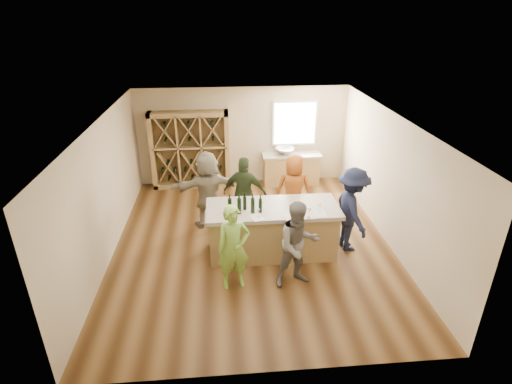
{
  "coord_description": "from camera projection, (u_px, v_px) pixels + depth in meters",
  "views": [
    {
      "loc": [
        -0.58,
        -7.59,
        4.81
      ],
      "look_at": [
        0.1,
        0.2,
        1.15
      ],
      "focal_mm": 28.0,
      "sensor_mm": 36.0,
      "label": 1
    }
  ],
  "objects": [
    {
      "name": "wine_bottle_e",
      "position": [
        260.0,
        205.0,
        7.88
      ],
      "size": [
        0.08,
        0.08,
        0.29
      ],
      "primitive_type": "cylinder",
      "rotation": [
        0.0,
        0.0,
        0.12
      ],
      "color": "black",
      "rests_on": "tasting_counter_top"
    },
    {
      "name": "sink",
      "position": [
        285.0,
        151.0,
        11.49
      ],
      "size": [
        0.54,
        0.54,
        0.19
      ],
      "primitive_type": "imported",
      "color": "silver",
      "rests_on": "back_counter_top"
    },
    {
      "name": "wall_right",
      "position": [
        393.0,
        180.0,
        8.58
      ],
      "size": [
        0.1,
        7.0,
        2.8
      ],
      "primitive_type": "cube",
      "color": "#C2AF8D",
      "rests_on": "ground"
    },
    {
      "name": "wine_glass_d",
      "position": [
        296.0,
        205.0,
        8.05
      ],
      "size": [
        0.08,
        0.08,
        0.17
      ],
      "primitive_type": "cone",
      "rotation": [
        0.0,
        0.0,
        -0.31
      ],
      "color": "white",
      "rests_on": "tasting_counter_top"
    },
    {
      "name": "wall_back",
      "position": [
        242.0,
        136.0,
        11.54
      ],
      "size": [
        6.0,
        0.1,
        2.8
      ],
      "primitive_type": "cube",
      "color": "#C2AF8D",
      "rests_on": "ground"
    },
    {
      "name": "tasting_menu_c",
      "position": [
        321.0,
        213.0,
        7.89
      ],
      "size": [
        0.24,
        0.31,
        0.0
      ],
      "primitive_type": "cube",
      "rotation": [
        0.0,
        0.0,
        -0.08
      ],
      "color": "white",
      "rests_on": "tasting_counter_top"
    },
    {
      "name": "faucet",
      "position": [
        284.0,
        147.0,
        11.63
      ],
      "size": [
        0.02,
        0.02,
        0.3
      ],
      "primitive_type": "cylinder",
      "color": "silver",
      "rests_on": "back_counter_top"
    },
    {
      "name": "ceiling",
      "position": [
        252.0,
        117.0,
        7.73
      ],
      "size": [
        6.0,
        7.0,
        0.1
      ],
      "primitive_type": "cube",
      "color": "white",
      "rests_on": "ground"
    },
    {
      "name": "window_pane",
      "position": [
        295.0,
        124.0,
        11.41
      ],
      "size": [
        1.18,
        0.01,
        1.18
      ],
      "primitive_type": "cube",
      "color": "white",
      "rests_on": "wall_back"
    },
    {
      "name": "person_near_left",
      "position": [
        234.0,
        248.0,
        7.22
      ],
      "size": [
        0.69,
        0.56,
        1.66
      ],
      "primitive_type": "imported",
      "rotation": [
        0.0,
        0.0,
        0.21
      ],
      "color": "#8CC64C",
      "rests_on": "floor"
    },
    {
      "name": "back_counter_base",
      "position": [
        291.0,
        170.0,
        11.75
      ],
      "size": [
        1.6,
        0.58,
        0.86
      ],
      "primitive_type": "cube",
      "color": "#9D7E4B",
      "rests_on": "floor"
    },
    {
      "name": "wine_glass_a",
      "position": [
        259.0,
        213.0,
        7.7
      ],
      "size": [
        0.08,
        0.08,
        0.18
      ],
      "primitive_type": "cone",
      "rotation": [
        0.0,
        0.0,
        0.25
      ],
      "color": "white",
      "rests_on": "tasting_counter_top"
    },
    {
      "name": "person_server",
      "position": [
        352.0,
        210.0,
        8.36
      ],
      "size": [
        0.67,
        1.25,
        1.85
      ],
      "primitive_type": "imported",
      "rotation": [
        0.0,
        0.0,
        1.67
      ],
      "color": "#191E38",
      "rests_on": "floor"
    },
    {
      "name": "tasting_menu_a",
      "position": [
        257.0,
        217.0,
        7.74
      ],
      "size": [
        0.31,
        0.36,
        0.0
      ],
      "primitive_type": "cube",
      "rotation": [
        0.0,
        0.0,
        0.35
      ],
      "color": "white",
      "rests_on": "tasting_counter_top"
    },
    {
      "name": "person_far_right",
      "position": [
        294.0,
        190.0,
        9.42
      ],
      "size": [
        0.95,
        0.72,
        1.74
      ],
      "primitive_type": "imported",
      "rotation": [
        0.0,
        0.0,
        2.93
      ],
      "color": "#994C19",
      "rests_on": "floor"
    },
    {
      "name": "wine_bottle_b",
      "position": [
        239.0,
        206.0,
        7.83
      ],
      "size": [
        0.1,
        0.1,
        0.33
      ],
      "primitive_type": "cylinder",
      "rotation": [
        0.0,
        0.0,
        0.22
      ],
      "color": "black",
      "rests_on": "tasting_counter_top"
    },
    {
      "name": "tasting_counter_top",
      "position": [
        273.0,
        209.0,
        8.16
      ],
      "size": [
        2.72,
        1.12,
        0.08
      ],
      "primitive_type": "cube",
      "color": "#AA9D8B",
      "rests_on": "tasting_counter_base"
    },
    {
      "name": "wine_bottle_c",
      "position": [
        245.0,
        203.0,
        7.99
      ],
      "size": [
        0.09,
        0.09,
        0.29
      ],
      "primitive_type": "cylinder",
      "rotation": [
        0.0,
        0.0,
        0.35
      ],
      "color": "black",
      "rests_on": "tasting_counter_top"
    },
    {
      "name": "wine_bottle_d",
      "position": [
        253.0,
        205.0,
        7.86
      ],
      "size": [
        0.1,
        0.1,
        0.32
      ],
      "primitive_type": "cylinder",
      "rotation": [
        0.0,
        0.0,
        0.26
      ],
      "color": "black",
      "rests_on": "tasting_counter_top"
    },
    {
      "name": "wine_glass_e",
      "position": [
        319.0,
        208.0,
        7.91
      ],
      "size": [
        0.07,
        0.07,
        0.18
      ],
      "primitive_type": "cone",
      "rotation": [
        0.0,
        0.0,
        -0.11
      ],
      "color": "white",
      "rests_on": "tasting_counter_top"
    },
    {
      "name": "wine_bottle_a",
      "position": [
        230.0,
        206.0,
        7.83
      ],
      "size": [
        0.09,
        0.09,
        0.32
      ],
      "primitive_type": "cylinder",
      "rotation": [
        0.0,
        0.0,
        -0.14
      ],
      "color": "black",
      "rests_on": "tasting_counter_top"
    },
    {
      "name": "wine_rack",
      "position": [
        190.0,
        150.0,
        11.3
      ],
      "size": [
        2.2,
        0.45,
        2.2
      ],
      "primitive_type": "cube",
      "color": "#9D7E4B",
      "rests_on": "floor"
    },
    {
      "name": "window_frame",
      "position": [
        295.0,
        123.0,
        11.44
      ],
      "size": [
        1.3,
        0.06,
        1.3
      ],
      "primitive_type": "cube",
      "color": "white",
      "rests_on": "wall_back"
    },
    {
      "name": "floor",
      "position": [
        252.0,
        244.0,
        8.95
      ],
      "size": [
        6.0,
        7.0,
        0.1
      ],
      "primitive_type": "cube",
      "color": "brown",
      "rests_on": "ground"
    },
    {
      "name": "person_far_mid",
      "position": [
        245.0,
        193.0,
        9.25
      ],
      "size": [
        1.13,
        0.8,
        1.74
      ],
      "primitive_type": "imported",
      "rotation": [
        0.0,
        0.0,
        2.85
      ],
      "color": "#263319",
      "rests_on": "floor"
    },
    {
      "name": "wine_glass_c",
      "position": [
        309.0,
        213.0,
        7.71
      ],
      "size": [
        0.1,
        0.1,
        0.2
      ],
      "primitive_type": "cone",
      "rotation": [
        0.0,
        0.0,
        0.37
      ],
      "color": "white",
      "rests_on": "tasting_counter_top"
    },
    {
      "name": "person_far_left",
      "position": [
        208.0,
        190.0,
        9.28
      ],
      "size": [
        1.8,
        0.88,
        1.85
      ],
      "primitive_type": "imported",
      "rotation": [
        0.0,
        0.0,
        3.3
      ],
      "color": "gray",
      "rests_on": "floor"
    },
    {
      "name": "back_counter_top",
      "position": [
        292.0,
        155.0,
        11.56
      ],
      "size": [
        1.7,
        0.62,
        0.06
      ],
      "primitive_type": "cube",
      "color": "#AA9D8B",
      "rests_on": "back_counter_base"
    },
    {
      "name": "wall_left",
      "position": [
        103.0,
        191.0,
        8.1
      ],
      "size": [
        0.1,
        7.0,
        2.8
      ],
      "primitive_type": "cube",
      "color": "#C2AF8D",
      "rests_on": "ground"
    },
    {
      "name": "tasting_counter_base",
      "position": [
        272.0,
        231.0,
        8.39
      ],
      "size": [
        2.6,
        1.0,
        1.0
      ],
      "primitive_type": "cube",
      "color": "#9D7E4B",
      "rests_on": "floor"
    },
    {
      "name": "wall_front",
      "position": [
        274.0,
        297.0,
        5.14
      ],
      "size": [
        6.0,
        0.1,
        2.8
      ],
      "primitive_type": "cube",
      "color": "#C2AF8D",
      "rests_on": "ground"
    },
    {
      "name": "tasting_menu_b",
      "position": [
        291.0,
        217.0,
        7.77
      ],
      "size": [
        0.27,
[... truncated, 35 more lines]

